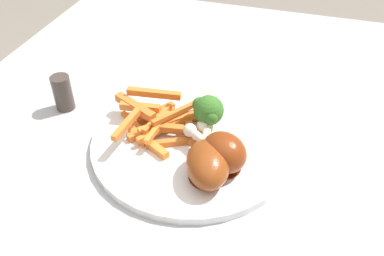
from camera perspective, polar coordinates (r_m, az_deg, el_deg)
dining_table at (r=0.64m, az=0.97°, el=-11.72°), size 1.11×0.89×0.73m
dinner_plate at (r=0.60m, az=-0.00°, el=-1.91°), size 0.29×0.29×0.01m
broccoli_floret_front at (r=0.59m, az=2.25°, el=2.45°), size 0.05×0.05×0.06m
carrot_fries_pile at (r=0.61m, az=-4.47°, el=1.00°), size 0.14×0.16×0.04m
chicken_drumstick_near at (r=0.53m, az=2.13°, el=-4.73°), size 0.13×0.08×0.05m
chicken_drumstick_far at (r=0.54m, az=4.02°, el=-3.54°), size 0.09×0.11×0.05m
pepper_shaker at (r=0.69m, az=-17.38°, el=4.65°), size 0.03×0.03×0.06m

